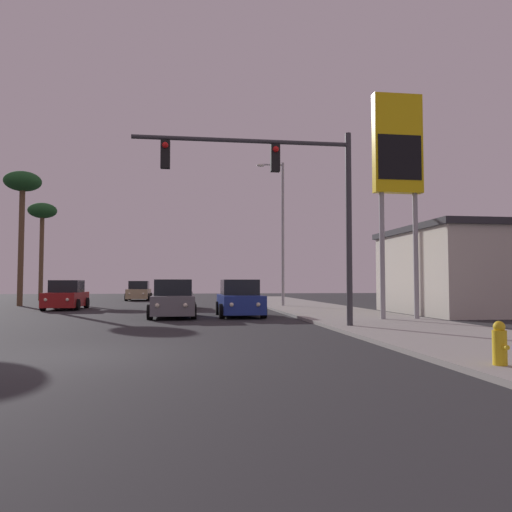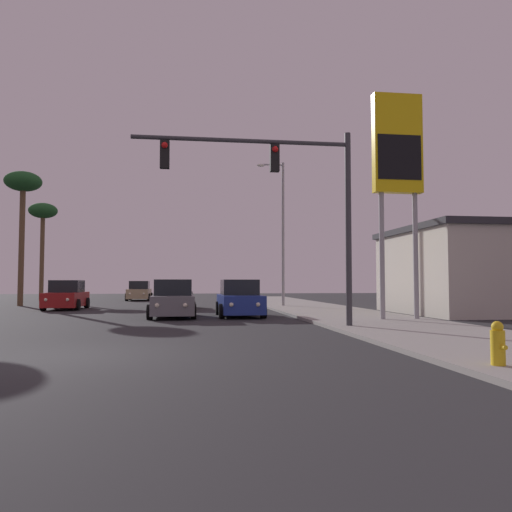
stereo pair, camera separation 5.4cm
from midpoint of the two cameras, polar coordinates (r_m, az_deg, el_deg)
name	(u,v)px [view 2 (the right image)]	position (r m, az deg, el deg)	size (l,w,h in m)	color
ground_plane	(73,357)	(11.29, -20.04, -10.74)	(120.00, 120.00, 0.00)	#28282B
sidewalk_right	(354,317)	(22.16, 11.22, -6.84)	(5.00, 60.00, 0.12)	gray
building_gas_station	(500,270)	(28.07, 26.21, -1.49)	(10.30, 8.30, 4.30)	beige
car_red	(66,296)	(30.89, -20.80, -4.31)	(2.04, 4.31, 1.68)	maroon
car_black	(177,296)	(30.15, -8.97, -4.51)	(2.04, 4.33, 1.68)	black
car_tan	(139,292)	(44.50, -13.15, -3.98)	(2.04, 4.31, 1.68)	tan
car_grey	(173,300)	(22.57, -9.42, -5.00)	(2.04, 4.33, 1.68)	slate
car_blue	(240,300)	(22.93, -1.82, -5.01)	(2.04, 4.32, 1.68)	navy
traffic_light_mast	(288,187)	(16.74, 3.74, 7.90)	(7.29, 0.36, 6.50)	#38383D
street_lamp	(281,226)	(31.39, 2.92, 3.48)	(1.74, 0.24, 9.00)	#99999E
gas_station_sign	(397,156)	(21.14, 15.93, 10.95)	(2.00, 0.42, 9.00)	#99999E
fire_hydrant	(498,344)	(9.70, 26.06, -9.01)	(0.24, 0.34, 0.76)	gold
palm_tree_mid	(23,189)	(37.18, -25.05, 6.95)	(2.40, 2.40, 9.00)	brown
palm_tree_far	(43,216)	(47.01, -23.14, 4.25)	(2.40, 2.40, 8.43)	brown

